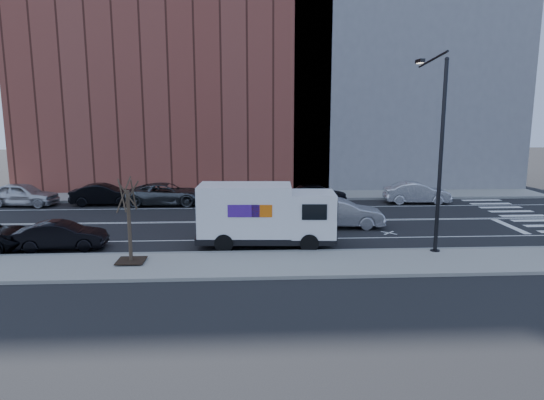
{
  "coord_description": "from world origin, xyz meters",
  "views": [
    {
      "loc": [
        -1.92,
        -29.12,
        6.66
      ],
      "look_at": [
        -0.37,
        -0.38,
        1.4
      ],
      "focal_mm": 32.0,
      "sensor_mm": 36.0,
      "label": 1
    }
  ],
  "objects": [
    {
      "name": "far_parked_b",
      "position": [
        -12.16,
        5.92,
        0.76
      ],
      "size": [
        4.68,
        1.72,
        1.53
      ],
      "primitive_type": "imported",
      "rotation": [
        0.0,
        0.0,
        1.59
      ],
      "color": "black",
      "rests_on": "ground"
    },
    {
      "name": "fedex_van",
      "position": [
        -1.0,
        -5.6,
        1.64
      ],
      "size": [
        6.97,
        2.75,
        3.13
      ],
      "rotation": [
        0.0,
        0.0,
        -0.06
      ],
      "color": "black",
      "rests_on": "ground"
    },
    {
      "name": "street_tree",
      "position": [
        -7.0,
        -8.4,
        1.45
      ],
      "size": [
        1.2,
        1.2,
        3.75
      ],
      "color": "black",
      "rests_on": "ground"
    },
    {
      "name": "sidewalk_far",
      "position": [
        0.0,
        8.8,
        0.07
      ],
      "size": [
        44.0,
        3.6,
        0.15
      ],
      "primitive_type": "cube",
      "color": "gray",
      "rests_on": "ground"
    },
    {
      "name": "curb_far",
      "position": [
        0.0,
        7.0,
        0.08
      ],
      "size": [
        44.0,
        0.25,
        0.17
      ],
      "primitive_type": "cube",
      "color": "gray",
      "rests_on": "ground"
    },
    {
      "name": "sidewalk_near",
      "position": [
        0.0,
        -8.8,
        0.07
      ],
      "size": [
        44.0,
        3.6,
        0.15
      ],
      "primitive_type": "cube",
      "color": "gray",
      "rests_on": "ground"
    },
    {
      "name": "driving_sedan",
      "position": [
        3.52,
        -1.74,
        0.84
      ],
      "size": [
        5.19,
        2.14,
        1.67
      ],
      "primitive_type": "imported",
      "rotation": [
        0.0,
        0.0,
        1.5
      ],
      "color": "#ACABB0",
      "rests_on": "ground"
    },
    {
      "name": "crosswalk",
      "position": [
        16.0,
        0.0,
        0.0
      ],
      "size": [
        3.0,
        14.0,
        0.01
      ],
      "primitive_type": null,
      "color": "white",
      "rests_on": "ground"
    },
    {
      "name": "far_parked_c",
      "position": [
        -7.73,
        5.8,
        0.79
      ],
      "size": [
        5.69,
        2.64,
        1.58
      ],
      "primitive_type": "imported",
      "rotation": [
        0.0,
        0.0,
        1.57
      ],
      "color": "#45494C",
      "rests_on": "ground"
    },
    {
      "name": "streetlight",
      "position": [
        7.0,
        -6.91,
        5.08
      ],
      "size": [
        0.44,
        4.02,
        9.34
      ],
      "color": "black",
      "rests_on": "ground"
    },
    {
      "name": "bldg_brick",
      "position": [
        -8.0,
        15.6,
        11.0
      ],
      "size": [
        26.0,
        10.0,
        22.0
      ],
      "primitive_type": "cube",
      "color": "brown",
      "rests_on": "ground"
    },
    {
      "name": "ground",
      "position": [
        0.0,
        0.0,
        0.0
      ],
      "size": [
        120.0,
        120.0,
        0.0
      ],
      "primitive_type": "plane",
      "color": "black",
      "rests_on": "ground"
    },
    {
      "name": "far_parked_a",
      "position": [
        -17.89,
        5.89,
        0.84
      ],
      "size": [
        5.12,
        2.58,
        1.67
      ],
      "primitive_type": "imported",
      "rotation": [
        0.0,
        0.0,
        1.44
      ],
      "color": "silver",
      "rests_on": "ground"
    },
    {
      "name": "road_markings",
      "position": [
        0.0,
        0.0,
        0.0
      ],
      "size": [
        40.0,
        8.6,
        0.01
      ],
      "primitive_type": null,
      "color": "white",
      "rests_on": "ground"
    },
    {
      "name": "far_parked_d",
      "position": [
        -2.4,
        5.68,
        0.66
      ],
      "size": [
        4.75,
        2.41,
        1.32
      ],
      "primitive_type": "imported",
      "rotation": [
        0.0,
        0.0,
        1.7
      ],
      "color": "navy",
      "rests_on": "ground"
    },
    {
      "name": "near_parked_rear_a",
      "position": [
        -10.96,
        -5.64,
        0.69
      ],
      "size": [
        4.3,
        1.75,
        1.39
      ],
      "primitive_type": "imported",
      "rotation": [
        0.0,
        0.0,
        1.64
      ],
      "color": "black",
      "rests_on": "ground"
    },
    {
      "name": "far_parked_f",
      "position": [
        10.61,
        5.37,
        0.78
      ],
      "size": [
        4.83,
        1.98,
        1.56
      ],
      "primitive_type": "imported",
      "rotation": [
        0.0,
        0.0,
        1.5
      ],
      "color": "silver",
      "rests_on": "ground"
    },
    {
      "name": "bldg_concrete",
      "position": [
        12.0,
        15.6,
        13.0
      ],
      "size": [
        20.0,
        10.0,
        26.0
      ],
      "primitive_type": "cube",
      "color": "slate",
      "rests_on": "ground"
    },
    {
      "name": "curb_near",
      "position": [
        0.0,
        -7.0,
        0.08
      ],
      "size": [
        44.0,
        0.25,
        0.17
      ],
      "primitive_type": "cube",
      "color": "gray",
      "rests_on": "ground"
    },
    {
      "name": "far_parked_e",
      "position": [
        3.2,
        5.65,
        0.76
      ],
      "size": [
        4.58,
        2.11,
        1.52
      ],
      "primitive_type": "imported",
      "rotation": [
        0.0,
        0.0,
        1.64
      ],
      "color": "black",
      "rests_on": "ground"
    }
  ]
}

